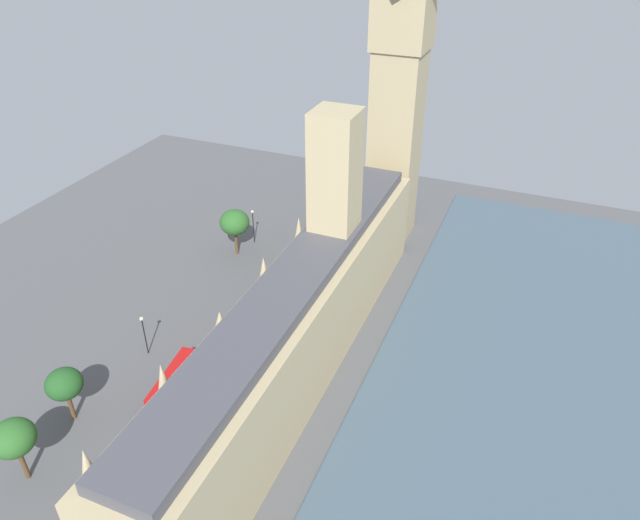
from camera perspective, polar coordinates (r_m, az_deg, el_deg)
The scene contains 14 objects.
ground_plane at distance 86.18m, azimuth -3.31°, elevation -10.25°, with size 144.02×144.02×0.00m, color #565659.
river_thames at distance 81.13m, azimuth 16.77°, elevation -15.23°, with size 36.94×129.62×0.25m, color #475B6B.
parliament_building at distance 80.60m, azimuth -1.84°, elevation -5.36°, with size 10.25×74.02×33.76m.
clock_tower at distance 107.25m, azimuth 7.63°, elevation 16.96°, with size 9.29×9.29×58.62m.
car_blue_near_tower at distance 101.34m, azimuth -4.12°, elevation -2.24°, with size 2.25×4.38×1.74m.
double_decker_bus_by_river_gate at distance 81.79m, azimuth -13.81°, elevation -11.69°, with size 3.77×10.73×4.75m.
car_black_midblock at distance 75.42m, azimuth -20.95°, elevation -20.16°, with size 2.20×4.21×1.74m.
pedestrian_trailing at distance 102.55m, azimuth -1.53°, elevation -1.84°, with size 0.61×0.64×1.51m.
pedestrian_under_trees at distance 89.84m, azimuth -6.31°, elevation -7.75°, with size 0.55×0.63×1.52m.
plane_tree_far_end at distance 108.78m, azimuth -8.22°, elevation 3.60°, with size 5.42×5.42×8.91m.
plane_tree_leading at distance 76.33m, azimuth -27.43°, elevation -15.00°, with size 4.95×4.95×8.69m.
plane_tree_corner at distance 81.51m, azimuth -23.41°, elevation -10.92°, with size 4.62×4.62×7.92m.
street_lamp_kerbside at distance 112.95m, azimuth -6.48°, elevation 3.81°, with size 0.56×0.56×6.85m.
street_lamp_opposite_hall at distance 89.04m, azimuth -16.64°, elevation -6.33°, with size 0.56×0.56×6.62m.
Camera 1 is at (-28.81, 56.68, 58.17)m, focal length 33.24 mm.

